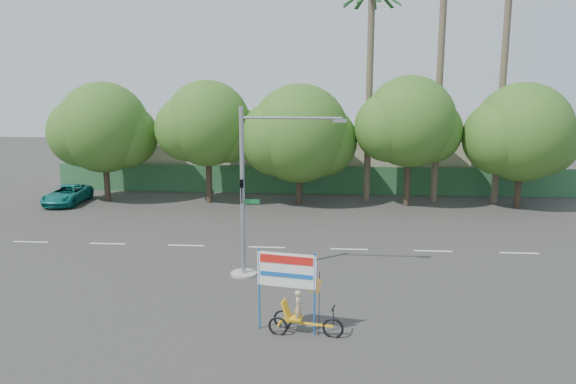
{
  "coord_description": "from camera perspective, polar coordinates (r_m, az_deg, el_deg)",
  "views": [
    {
      "loc": [
        1.1,
        -18.17,
        7.98
      ],
      "look_at": [
        -0.67,
        4.35,
        3.5
      ],
      "focal_mm": 35.0,
      "sensor_mm": 36.0,
      "label": 1
    }
  ],
  "objects": [
    {
      "name": "ground",
      "position": [
        19.87,
        0.96,
        -12.46
      ],
      "size": [
        120.0,
        120.0,
        0.0
      ],
      "primitive_type": "plane",
      "color": "#33302D",
      "rests_on": "ground"
    },
    {
      "name": "fence",
      "position": [
        40.29,
        2.85,
        1.23
      ],
      "size": [
        38.0,
        0.08,
        2.0
      ],
      "primitive_type": "cube",
      "color": "#336B3D",
      "rests_on": "ground"
    },
    {
      "name": "building_left",
      "position": [
        45.93,
        -9.56,
        3.58
      ],
      "size": [
        12.0,
        8.0,
        4.0
      ],
      "primitive_type": "cube",
      "color": "#BAAE94",
      "rests_on": "ground"
    },
    {
      "name": "building_right",
      "position": [
        45.13,
        13.25,
        3.05
      ],
      "size": [
        14.0,
        8.0,
        3.6
      ],
      "primitive_type": "cube",
      "color": "#BAAE94",
      "rests_on": "ground"
    },
    {
      "name": "tree_far_left",
      "position": [
        39.34,
        -18.28,
        5.96
      ],
      "size": [
        7.14,
        6.0,
        7.96
      ],
      "color": "#473828",
      "rests_on": "ground"
    },
    {
      "name": "tree_left",
      "position": [
        37.19,
        -8.24,
        6.6
      ],
      "size": [
        6.66,
        5.6,
        8.07
      ],
      "color": "#473828",
      "rests_on": "ground"
    },
    {
      "name": "tree_center",
      "position": [
        36.4,
        1.08,
        5.67
      ],
      "size": [
        7.62,
        6.4,
        7.85
      ],
      "color": "#473828",
      "rests_on": "ground"
    },
    {
      "name": "tree_right",
      "position": [
        36.59,
        12.18,
        6.67
      ],
      "size": [
        6.9,
        5.8,
        8.36
      ],
      "color": "#473828",
      "rests_on": "ground"
    },
    {
      "name": "tree_far_right",
      "position": [
        38.2,
        22.64,
        5.35
      ],
      "size": [
        7.38,
        6.2,
        7.94
      ],
      "color": "#473828",
      "rests_on": "ground"
    },
    {
      "name": "palm_tall",
      "position": [
        38.37,
        15.34,
        14.54
      ],
      "size": [
        3.73,
        3.79,
        17.45
      ],
      "color": "#70604C",
      "rests_on": "ground"
    },
    {
      "name": "palm_mid",
      "position": [
        39.24,
        21.14,
        12.56
      ],
      "size": [
        3.73,
        3.79,
        15.45
      ],
      "color": "#70604C",
      "rests_on": "ground"
    },
    {
      "name": "palm_short",
      "position": [
        37.75,
        8.32,
        12.44
      ],
      "size": [
        3.73,
        3.79,
        14.45
      ],
      "color": "#70604C",
      "rests_on": "ground"
    },
    {
      "name": "traffic_signal",
      "position": [
        22.96,
        -3.88,
        -1.54
      ],
      "size": [
        4.72,
        1.1,
        7.0
      ],
      "color": "gray",
      "rests_on": "ground"
    },
    {
      "name": "trike_billboard",
      "position": [
        18.21,
        0.68,
        -10.9
      ],
      "size": [
        2.8,
        0.94,
        2.79
      ],
      "rotation": [
        0.0,
        0.0,
        -0.19
      ],
      "color": "black",
      "rests_on": "ground"
    },
    {
      "name": "pickup_truck",
      "position": [
        39.78,
        -21.52,
        -0.24
      ],
      "size": [
        2.15,
        4.47,
        1.23
      ],
      "primitive_type": "imported",
      "rotation": [
        0.0,
        0.0,
        0.02
      ],
      "color": "#10726B",
      "rests_on": "ground"
    }
  ]
}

